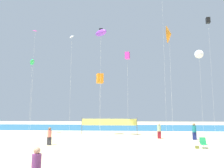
% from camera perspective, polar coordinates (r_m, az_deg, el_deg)
% --- Properties ---
extents(ground_plane, '(120.00, 120.00, 0.00)m').
position_cam_1_polar(ground_plane, '(17.93, 2.59, -17.28)').
color(ground_plane, beige).
extents(ocean_band, '(120.00, 20.00, 0.01)m').
position_cam_1_polar(ocean_band, '(46.65, 3.72, -11.43)').
color(ocean_band, '#1E6B99').
rests_on(ocean_band, ground).
extents(mother_figure, '(0.37, 0.37, 1.61)m').
position_cam_1_polar(mother_figure, '(9.50, -19.58, -20.06)').
color(mother_figure, navy).
rests_on(mother_figure, ground).
extents(beachgoer_teal_shirt, '(0.43, 0.43, 1.86)m').
position_cam_1_polar(beachgoer_teal_shirt, '(26.22, 21.12, -11.58)').
color(beachgoer_teal_shirt, navy).
rests_on(beachgoer_teal_shirt, ground).
extents(beachgoer_coral_shirt, '(0.38, 0.38, 1.65)m').
position_cam_1_polar(beachgoer_coral_shirt, '(21.33, -16.38, -13.08)').
color(beachgoer_coral_shirt, '#2D2D33').
rests_on(beachgoer_coral_shirt, ground).
extents(beachgoer_sage_shirt, '(0.42, 0.42, 1.85)m').
position_cam_1_polar(beachgoer_sage_shirt, '(26.32, 12.48, -11.92)').
color(beachgoer_sage_shirt, maroon).
rests_on(beachgoer_sage_shirt, ground).
extents(folding_beach_chair, '(0.52, 0.65, 0.89)m').
position_cam_1_polar(folding_beach_chair, '(20.42, 23.24, -14.19)').
color(folding_beach_chair, '#1E8C4C').
rests_on(folding_beach_chair, ground).
extents(volleyball_net, '(7.82, 0.24, 2.40)m').
position_cam_1_polar(volleyball_net, '(30.29, -0.78, -10.31)').
color(volleyball_net, '#4C4C51').
rests_on(volleyball_net, ground).
extents(beach_handbag, '(0.29, 0.15, 0.24)m').
position_cam_1_polar(beach_handbag, '(19.98, 21.80, -15.42)').
color(beach_handbag, olive).
rests_on(beach_handbag, ground).
extents(kite_white_delta, '(1.30, 0.81, 11.87)m').
position_cam_1_polar(kite_white_delta, '(32.66, 22.23, 7.49)').
color(kite_white_delta, silver).
rests_on(kite_white_delta, ground).
extents(kite_green_inflatable, '(1.43, 1.81, 11.12)m').
position_cam_1_polar(kite_green_inflatable, '(34.82, -20.55, 5.46)').
color(kite_green_inflatable, silver).
rests_on(kite_green_inflatable, ground).
extents(kite_white_diamond, '(0.83, 0.83, 12.72)m').
position_cam_1_polar(kite_white_diamond, '(27.72, -10.80, 12.03)').
color(kite_white_diamond, silver).
rests_on(kite_white_diamond, ground).
extents(kite_magenta_box, '(0.67, 0.67, 10.94)m').
position_cam_1_polar(kite_magenta_box, '(28.41, 4.12, 7.54)').
color(kite_magenta_box, silver).
rests_on(kite_magenta_box, ground).
extents(kite_magenta_diamond, '(0.61, 0.61, 13.73)m').
position_cam_1_polar(kite_magenta_diamond, '(30.10, -19.91, 12.30)').
color(kite_magenta_diamond, silver).
rests_on(kite_magenta_diamond, ground).
extents(kite_orange_box, '(1.11, 1.11, 8.55)m').
position_cam_1_polar(kite_orange_box, '(30.46, -3.26, 1.46)').
color(kite_orange_box, silver).
rests_on(kite_orange_box, ground).
extents(kite_violet_inflatable, '(2.25, 2.38, 14.44)m').
position_cam_1_polar(kite_violet_inflatable, '(29.82, -2.99, 13.49)').
color(kite_violet_inflatable, silver).
rests_on(kite_violet_inflatable, ground).
extents(kite_orange_delta, '(0.93, 1.80, 11.69)m').
position_cam_1_polar(kite_orange_delta, '(22.72, 15.04, 12.68)').
color(kite_orange_delta, silver).
rests_on(kite_orange_delta, ground).
extents(kite_black_box, '(0.62, 0.62, 18.12)m').
position_cam_1_polar(kite_black_box, '(38.68, 24.27, 15.14)').
color(kite_black_box, silver).
rests_on(kite_black_box, ground).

